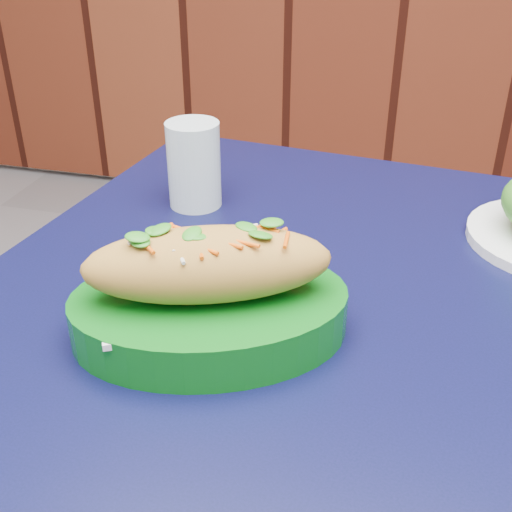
# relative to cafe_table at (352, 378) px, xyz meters

# --- Properties ---
(cafe_table) EXTENTS (0.89, 0.89, 0.75)m
(cafe_table) POSITION_rel_cafe_table_xyz_m (0.00, 0.00, 0.00)
(cafe_table) COLOR black
(cafe_table) RESTS_ON ground
(banh_mi_basket) EXTENTS (0.29, 0.24, 0.12)m
(banh_mi_basket) POSITION_rel_cafe_table_xyz_m (-0.13, -0.08, 0.13)
(banh_mi_basket) COLOR #0A6014
(banh_mi_basket) RESTS_ON cafe_table
(water_glass) EXTENTS (0.07, 0.07, 0.11)m
(water_glass) POSITION_rel_cafe_table_xyz_m (-0.23, 0.19, 0.14)
(water_glass) COLOR silver
(water_glass) RESTS_ON cafe_table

